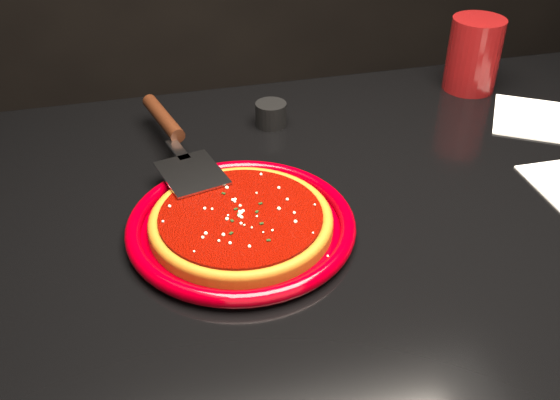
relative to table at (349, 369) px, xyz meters
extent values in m
cube|color=black|center=(0.00, 0.00, 0.00)|extent=(1.20, 0.80, 0.75)
cylinder|color=#700007|center=(-0.19, -0.04, 0.39)|extent=(0.36, 0.36, 0.02)
cylinder|color=brown|center=(-0.19, -0.04, 0.39)|extent=(0.29, 0.29, 0.01)
torus|color=brown|center=(-0.19, -0.04, 0.40)|extent=(0.29, 0.29, 0.02)
cylinder|color=#6B0500|center=(-0.19, -0.04, 0.40)|extent=(0.26, 0.26, 0.01)
cylinder|color=maroon|center=(0.31, 0.29, 0.44)|extent=(0.12, 0.12, 0.13)
cube|color=silver|center=(0.37, 0.14, 0.38)|extent=(0.20, 0.21, 0.00)
cylinder|color=black|center=(-0.08, 0.24, 0.40)|extent=(0.06, 0.06, 0.04)
camera|label=1|loc=(-0.30, -0.68, 0.88)|focal=40.00mm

